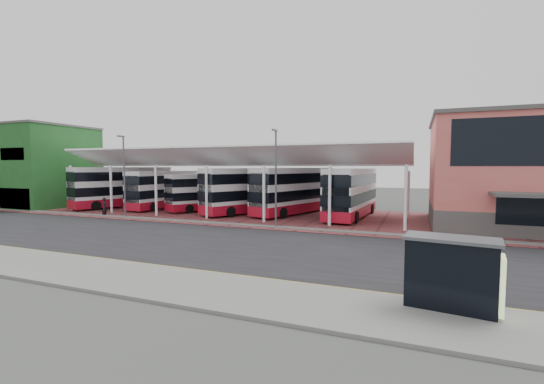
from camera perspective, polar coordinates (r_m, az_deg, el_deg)
The scene contains 21 objects.
ground at distance 25.52m, azimuth -8.81°, elevation -7.49°, with size 140.00×140.00×0.00m, color #3D3F3B.
road at distance 24.68m, azimuth -10.00°, elevation -7.88°, with size 120.00×14.00×0.02m, color black.
forecourt at distance 36.50m, azimuth 4.40°, elevation -3.94°, with size 72.00×16.00×0.06m, color brown.
sidewalk at distance 18.55m, azimuth -23.39°, elevation -11.95°, with size 120.00×4.00×0.14m, color slate.
north_kerb at distance 30.91m, azimuth -2.94°, elevation -5.30°, with size 120.00×0.80×0.14m, color slate.
yellow_line_near at distance 19.96m, azimuth -19.25°, elevation -10.84°, with size 120.00×0.12×0.01m, color #F2CB00.
yellow_line_far at distance 20.18m, azimuth -18.68°, elevation -10.67°, with size 120.00×0.12×0.01m, color #F2CB00.
canopy at distance 40.11m, azimuth -6.17°, elevation 5.03°, with size 37.00×11.63×7.07m.
shop_green at distance 53.69m, azimuth -31.10°, elevation 3.49°, with size 6.40×10.20×10.22m.
shop_cream at distance 59.00m, azimuth -34.93°, elevation 3.34°, with size 6.40×10.20×10.22m.
lamp_west at distance 38.58m, azimuth -22.20°, elevation 2.66°, with size 0.16×0.90×8.07m.
lamp_east at distance 29.81m, azimuth 0.59°, elevation 2.65°, with size 0.16×0.90×8.07m.
bus_0 at distance 48.80m, azimuth -22.38°, elevation 0.70°, with size 6.90×12.17×4.94m.
bus_1 at distance 45.95m, azimuth -16.28°, elevation 0.37°, with size 3.32×11.01×4.47m.
bus_2 at distance 42.43m, azimuth -9.64°, elevation -0.02°, with size 7.09×9.93×4.17m.
bus_3 at distance 39.41m, azimuth -3.29°, elevation 0.21°, with size 7.53×11.74×4.83m.
bus_4 at distance 38.80m, azimuth 3.57°, elevation 0.18°, with size 6.21×12.09×4.87m.
bus_5 at distance 36.80m, azimuth 12.37°, elevation -0.17°, with size 3.54×11.81×4.80m.
pedestrian at distance 40.78m, azimuth -24.73°, elevation -2.10°, with size 0.68×0.45×1.86m, color black.
suitcase at distance 41.27m, azimuth -24.81°, elevation -2.94°, with size 0.33×0.23×0.56m, color black.
bus_shelter at distance 14.01m, azimuth 27.29°, elevation -10.37°, with size 3.27×1.84×2.49m.
Camera 1 is at (12.74, -21.52, 5.06)m, focal length 24.00 mm.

